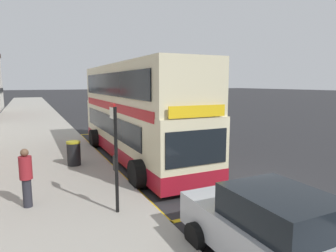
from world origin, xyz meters
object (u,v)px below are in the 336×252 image
(parked_car_silver_behind, at_px, (97,98))
(pedestrian_waiting_near_sign, at_px, (26,176))
(double_decker_bus, at_px, (136,115))
(litter_bin, at_px, (74,153))
(bus_stop_sign, at_px, (115,150))
(parked_car_silver_far, at_px, (276,233))

(parked_car_silver_behind, bearing_deg, pedestrian_waiting_near_sign, -105.90)
(double_decker_bus, bearing_deg, pedestrian_waiting_near_sign, -136.71)
(pedestrian_waiting_near_sign, relative_size, litter_bin, 1.62)
(litter_bin, bearing_deg, pedestrian_waiting_near_sign, -114.83)
(bus_stop_sign, relative_size, pedestrian_waiting_near_sign, 1.75)
(double_decker_bus, xyz_separation_m, bus_stop_sign, (-2.58, -5.80, -0.25))
(pedestrian_waiting_near_sign, distance_m, litter_bin, 4.23)
(bus_stop_sign, distance_m, parked_car_silver_behind, 48.38)
(parked_car_silver_behind, height_order, litter_bin, parked_car_silver_behind)
(pedestrian_waiting_near_sign, bearing_deg, bus_stop_sign, -31.46)
(parked_car_silver_behind, bearing_deg, litter_bin, -104.89)
(double_decker_bus, height_order, litter_bin, double_decker_bus)
(parked_car_silver_far, distance_m, litter_bin, 9.12)
(double_decker_bus, bearing_deg, parked_car_silver_far, -93.46)
(bus_stop_sign, distance_m, litter_bin, 5.30)
(bus_stop_sign, relative_size, litter_bin, 2.84)
(pedestrian_waiting_near_sign, bearing_deg, double_decker_bus, 43.29)
(parked_car_silver_behind, bearing_deg, parked_car_silver_far, -100.04)
(bus_stop_sign, xyz_separation_m, pedestrian_waiting_near_sign, (-2.16, 1.32, -0.78))
(bus_stop_sign, bearing_deg, litter_bin, 94.37)
(litter_bin, bearing_deg, parked_car_silver_behind, 76.71)
(double_decker_bus, height_order, parked_car_silver_far, double_decker_bus)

